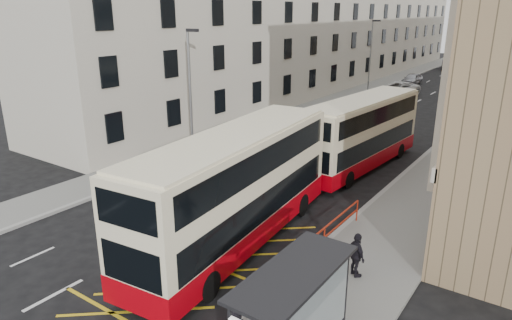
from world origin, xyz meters
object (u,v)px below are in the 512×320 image
Objects in this scene: street_lamp_near at (191,87)px; pedestrian_far at (357,255)px; car_silver at (412,79)px; car_dark at (448,65)px; double_decker_rear at (361,133)px; bus_shelter at (291,304)px; street_lamp_far at (371,52)px; white_van at (398,89)px; car_red at (474,75)px; pedestrian_mid at (319,303)px; double_decker_front at (236,189)px.

pedestrian_far is at bearing -26.80° from street_lamp_near.
car_dark is (0.01, 18.67, 0.06)m from car_silver.
double_decker_rear is 35.37m from car_silver.
double_decker_rear is (9.64, 4.33, -2.45)m from street_lamp_near.
bus_shelter is 0.89× the size of car_dark.
street_lamp_far is at bearing -30.82° from pedestrian_far.
white_van is 17.60m from car_red.
car_red is at bearing 96.54° from double_decker_rear.
pedestrian_mid is (14.58, -10.52, -3.63)m from street_lamp_near.
street_lamp_far is 0.73× the size of double_decker_rear.
car_red is at bearing 67.47° from pedestrian_mid.
double_decker_front is 11.87m from double_decker_rear.
bus_shelter is 17.47m from double_decker_rear.
double_decker_rear is 1.97× the size of white_van.
pedestrian_mid is 0.31× the size of car_red.
car_red is at bearing 96.23° from bus_shelter.
street_lamp_near is 10.84m from double_decker_rear.
street_lamp_near is 0.73× the size of double_decker_rear.
car_dark is at bearing -41.42° from pedestrian_far.
bus_shelter reaches higher than pedestrian_far.
double_decker_front is 7.06× the size of pedestrian_mid.
pedestrian_far is 0.35× the size of car_dark.
pedestrian_far is 38.78m from white_van.
car_silver is 0.90× the size of car_dark.
double_decker_rear is at bearing -29.72° from pedestrian_far.
car_red is (-6.47, 59.31, -1.33)m from bus_shelter.
bus_shelter is 0.77× the size of car_red.
street_lamp_near is 4.80× the size of pedestrian_far.
street_lamp_near is 47.79m from car_red.
white_van is 1.16× the size of car_dark.
bus_shelter is 52.78m from car_silver.
pedestrian_far is 0.39× the size of car_silver.
white_van is (-5.78, 37.51, -1.63)m from double_decker_front.
bus_shelter is 7.29m from double_decker_front.
street_lamp_near is at bearing 115.35° from pedestrian_mid.
double_decker_rear reaches higher than bus_shelter.
street_lamp_near reaches higher than car_silver.
pedestrian_mid reaches higher than car_red.
car_red is at bearing 64.07° from street_lamp_far.
double_decker_front is 54.49m from car_red.
white_van is at bearing -80.49° from car_silver.
car_red reaches higher than white_van.
car_red is (-6.13, 54.17, -0.18)m from pedestrian_far.
car_dark reaches higher than car_silver.
car_silver is (-6.91, 46.44, -1.67)m from double_decker_front.
bus_shelter reaches higher than pedestrian_mid.
pedestrian_mid is 3.27m from pedestrian_far.
double_decker_front is 46.98m from car_silver.
white_van is (-11.21, 42.36, -1.37)m from bus_shelter.
street_lamp_near reaches higher than bus_shelter.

